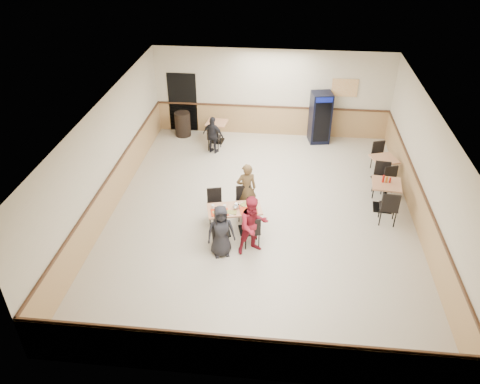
# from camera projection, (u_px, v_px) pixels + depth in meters

# --- Properties ---
(ground) EXTENTS (10.00, 10.00, 0.00)m
(ground) POSITION_uv_depth(u_px,v_px,m) (261.00, 215.00, 12.46)
(ground) COLOR beige
(ground) RESTS_ON ground
(room_shell) EXTENTS (10.00, 10.00, 10.00)m
(room_shell) POSITION_uv_depth(u_px,v_px,m) (326.00, 154.00, 14.12)
(room_shell) COLOR silver
(room_shell) RESTS_ON ground
(main_table) EXTENTS (1.44, 0.96, 0.71)m
(main_table) POSITION_uv_depth(u_px,v_px,m) (235.00, 216.00, 11.59)
(main_table) COLOR black
(main_table) RESTS_ON ground
(main_chairs) EXTENTS (1.51, 1.79, 0.90)m
(main_chairs) POSITION_uv_depth(u_px,v_px,m) (233.00, 217.00, 11.60)
(main_chairs) COLOR black
(main_chairs) RESTS_ON ground
(diner_woman_left) EXTENTS (0.75, 0.61, 1.33)m
(diner_woman_left) POSITION_uv_depth(u_px,v_px,m) (221.00, 231.00, 10.77)
(diner_woman_left) COLOR black
(diner_woman_left) RESTS_ON ground
(diner_woman_right) EXTENTS (0.91, 0.84, 1.51)m
(diner_woman_right) POSITION_uv_depth(u_px,v_px,m) (253.00, 225.00, 10.81)
(diner_woman_right) COLOR maroon
(diner_woman_right) RESTS_ON ground
(diner_man_opposite) EXTENTS (0.62, 0.50, 1.47)m
(diner_man_opposite) POSITION_uv_depth(u_px,v_px,m) (246.00, 189.00, 12.17)
(diner_man_opposite) COLOR brown
(diner_man_opposite) RESTS_ON ground
(lone_diner) EXTENTS (0.79, 0.54, 1.25)m
(lone_diner) POSITION_uv_depth(u_px,v_px,m) (213.00, 135.00, 15.11)
(lone_diner) COLOR black
(lone_diner) RESTS_ON ground
(tabletop_clutter) EXTENTS (1.18, 0.76, 0.12)m
(tabletop_clutter) POSITION_uv_depth(u_px,v_px,m) (233.00, 209.00, 11.39)
(tabletop_clutter) COLOR red
(tabletop_clutter) RESTS_ON main_table
(side_table_near) EXTENTS (0.82, 0.82, 0.80)m
(side_table_near) POSITION_uv_depth(u_px,v_px,m) (385.00, 192.00, 12.43)
(side_table_near) COLOR black
(side_table_near) RESTS_ON ground
(side_table_near_chair_south) EXTENTS (0.52, 0.52, 1.01)m
(side_table_near_chair_south) POSITION_uv_depth(u_px,v_px,m) (389.00, 206.00, 11.91)
(side_table_near_chair_south) COLOR black
(side_table_near_chair_south) RESTS_ON ground
(side_table_near_chair_north) EXTENTS (0.52, 0.52, 1.01)m
(side_table_near_chair_north) POSITION_uv_depth(u_px,v_px,m) (381.00, 180.00, 12.98)
(side_table_near_chair_north) COLOR black
(side_table_near_chair_north) RESTS_ON ground
(side_table_far) EXTENTS (0.86, 0.86, 0.73)m
(side_table_far) POSITION_uv_depth(u_px,v_px,m) (383.00, 166.00, 13.71)
(side_table_far) COLOR black
(side_table_far) RESTS_ON ground
(side_table_far_chair_south) EXTENTS (0.54, 0.54, 0.93)m
(side_table_far_chair_south) POSITION_uv_depth(u_px,v_px,m) (386.00, 177.00, 13.23)
(side_table_far_chair_south) COLOR black
(side_table_far_chair_south) RESTS_ON ground
(side_table_far_chair_north) EXTENTS (0.54, 0.54, 0.93)m
(side_table_far_chair_north) POSITION_uv_depth(u_px,v_px,m) (380.00, 157.00, 14.21)
(side_table_far_chair_north) COLOR black
(side_table_far_chair_north) RESTS_ON ground
(condiment_caddy) EXTENTS (0.23, 0.06, 0.20)m
(condiment_caddy) POSITION_uv_depth(u_px,v_px,m) (386.00, 179.00, 12.28)
(condiment_caddy) COLOR #A7160B
(condiment_caddy) RESTS_ON side_table_near
(back_table) EXTENTS (0.74, 0.74, 0.72)m
(back_table) POSITION_uv_depth(u_px,v_px,m) (217.00, 129.00, 15.87)
(back_table) COLOR black
(back_table) RESTS_ON ground
(back_table_chair_lone) EXTENTS (0.46, 0.46, 0.91)m
(back_table_chair_lone) POSITION_uv_depth(u_px,v_px,m) (214.00, 137.00, 15.40)
(back_table_chair_lone) COLOR black
(back_table_chair_lone) RESTS_ON ground
(pepsi_cooler) EXTENTS (0.76, 0.76, 1.73)m
(pepsi_cooler) POSITION_uv_depth(u_px,v_px,m) (320.00, 118.00, 15.69)
(pepsi_cooler) COLOR black
(pepsi_cooler) RESTS_ON ground
(trash_bin) EXTENTS (0.54, 0.54, 0.85)m
(trash_bin) POSITION_uv_depth(u_px,v_px,m) (183.00, 124.00, 16.30)
(trash_bin) COLOR black
(trash_bin) RESTS_ON ground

